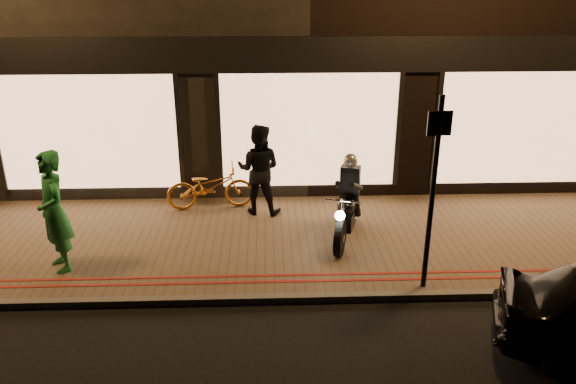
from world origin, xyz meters
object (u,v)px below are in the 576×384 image
object	(u,v)px
sign_post	(433,185)
bicycle_gold	(210,187)
person_green	(54,212)
motorcycle	(348,207)

from	to	relation	value
sign_post	bicycle_gold	xyz separation A→B (m)	(-3.57, 3.21, -1.21)
sign_post	bicycle_gold	world-z (taller)	sign_post
bicycle_gold	person_green	bearing A→B (deg)	129.55
motorcycle	person_green	bearing A→B (deg)	-151.66
motorcycle	bicycle_gold	bearing A→B (deg)	167.76
person_green	sign_post	bearing A→B (deg)	46.96
motorcycle	sign_post	size ratio (longest dim) A/B	0.63
bicycle_gold	person_green	xyz separation A→B (m)	(-2.24, -2.41, 0.54)
motorcycle	bicycle_gold	xyz separation A→B (m)	(-2.60, 1.49, -0.15)
motorcycle	sign_post	xyz separation A→B (m)	(0.97, -1.72, 1.06)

